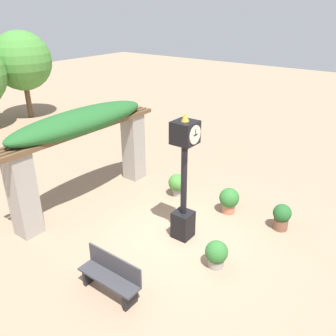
% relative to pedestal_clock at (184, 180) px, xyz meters
% --- Properties ---
extents(ground_plane, '(60.00, 60.00, 0.00)m').
position_rel_pedestal_clock_xyz_m(ground_plane, '(-0.21, 0.16, -1.71)').
color(ground_plane, '#9E7A60').
extents(pedestal_clock, '(0.55, 0.60, 3.44)m').
position_rel_pedestal_clock_xyz_m(pedestal_clock, '(0.00, 0.00, 0.00)').
color(pedestal_clock, black).
rests_on(pedestal_clock, ground).
extents(pergola, '(5.53, 1.19, 3.00)m').
position_rel_pedestal_clock_xyz_m(pergola, '(-0.21, 3.48, 0.53)').
color(pergola, gray).
rests_on(pergola, ground).
extents(potted_plant_near_left, '(0.60, 0.60, 0.79)m').
position_rel_pedestal_clock_xyz_m(potted_plant_near_left, '(1.83, -0.41, -1.27)').
color(potted_plant_near_left, '#B26B4C').
rests_on(potted_plant_near_left, ground).
extents(potted_plant_near_right, '(0.50, 0.50, 0.76)m').
position_rel_pedestal_clock_xyz_m(potted_plant_near_right, '(1.92, -1.98, -1.30)').
color(potted_plant_near_right, brown).
rests_on(potted_plant_near_right, ground).
extents(potted_plant_far_left, '(0.58, 0.58, 0.75)m').
position_rel_pedestal_clock_xyz_m(potted_plant_far_left, '(1.77, 1.44, -1.28)').
color(potted_plant_far_left, gray).
rests_on(potted_plant_far_left, ground).
extents(potted_plant_far_right, '(0.55, 0.55, 0.69)m').
position_rel_pedestal_clock_xyz_m(potted_plant_far_right, '(-0.53, -1.32, -1.35)').
color(potted_plant_far_right, gray).
rests_on(potted_plant_far_right, ground).
extents(park_bench, '(0.42, 1.51, 0.89)m').
position_rel_pedestal_clock_xyz_m(park_bench, '(-2.61, 0.08, -1.28)').
color(park_bench, '#38383D').
rests_on(park_bench, ground).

